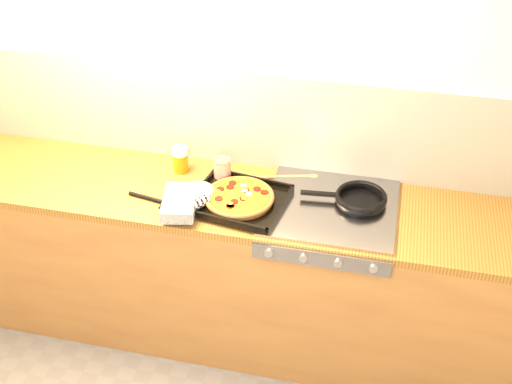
% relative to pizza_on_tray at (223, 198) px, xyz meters
% --- Properties ---
extents(room_shell, '(3.20, 3.20, 3.20)m').
position_rel_pizza_on_tray_xyz_m(room_shell, '(0.04, 0.38, 0.21)').
color(room_shell, white).
rests_on(room_shell, ground).
extents(counter_run, '(3.20, 0.62, 0.90)m').
position_rel_pizza_on_tray_xyz_m(counter_run, '(0.04, 0.10, -0.49)').
color(counter_run, olive).
rests_on(counter_run, ground).
extents(stovetop, '(0.60, 0.56, 0.02)m').
position_rel_pizza_on_tray_xyz_m(stovetop, '(0.49, 0.10, -0.04)').
color(stovetop, gray).
rests_on(stovetop, counter_run).
extents(pizza_on_tray, '(0.58, 0.46, 0.07)m').
position_rel_pizza_on_tray_xyz_m(pizza_on_tray, '(0.00, 0.00, 0.00)').
color(pizza_on_tray, black).
rests_on(pizza_on_tray, stovetop).
extents(frying_pan, '(0.41, 0.26, 0.04)m').
position_rel_pizza_on_tray_xyz_m(frying_pan, '(0.61, 0.15, -0.01)').
color(frying_pan, black).
rests_on(frying_pan, stovetop).
extents(tomato_can, '(0.10, 0.10, 0.12)m').
position_rel_pizza_on_tray_xyz_m(tomato_can, '(-0.06, 0.20, 0.02)').
color(tomato_can, '#A5190D').
rests_on(tomato_can, counter_run).
extents(juice_glass, '(0.09, 0.09, 0.13)m').
position_rel_pizza_on_tray_xyz_m(juice_glass, '(-0.29, 0.24, 0.02)').
color(juice_glass, orange).
rests_on(juice_glass, counter_run).
extents(wooden_spoon, '(0.30, 0.10, 0.02)m').
position_rel_pizza_on_tray_xyz_m(wooden_spoon, '(0.28, 0.30, -0.03)').
color(wooden_spoon, '#A58546').
rests_on(wooden_spoon, counter_run).
extents(black_spatula, '(0.29, 0.10, 0.02)m').
position_rel_pizza_on_tray_xyz_m(black_spatula, '(-0.31, -0.04, -0.04)').
color(black_spatula, black).
rests_on(black_spatula, counter_run).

